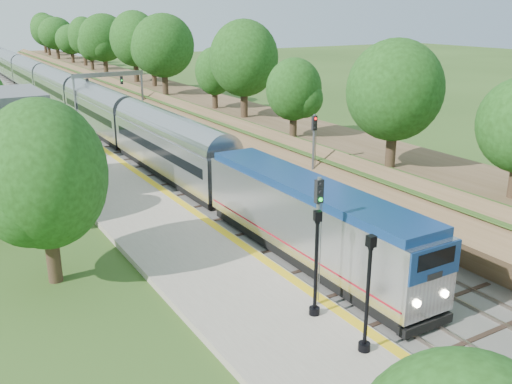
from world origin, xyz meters
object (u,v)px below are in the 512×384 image
train (59,93)px  signal_platform (318,229)px  signal_gantry (109,84)px  lamppost_mid (367,301)px  lamppost_far (316,270)px  signal_farside (314,149)px

train → signal_platform: (-2.90, -62.98, 1.90)m
signal_gantry → signal_platform: size_ratio=1.39×
lamppost_mid → lamppost_far: lamppost_mid is taller
lamppost_far → signal_platform: 1.78m
signal_gantry → signal_platform: bearing=-96.4°
train → signal_platform: signal_platform is taller
signal_farside → signal_gantry: bearing=96.1°
lamppost_mid → signal_platform: size_ratio=0.81×
train → lamppost_far: (-3.44, -63.66, 0.35)m
signal_farside → signal_platform: bearing=-125.7°
train → lamppost_far: lamppost_far is taller
signal_gantry → signal_platform: (-5.37, -47.60, -0.73)m
signal_gantry → lamppost_mid: bearing=-96.5°
lamppost_far → signal_farside: signal_farside is taller
lamppost_mid → signal_platform: signal_platform is taller
train → signal_farside: 50.74m
lamppost_far → signal_platform: bearing=51.4°
signal_gantry → train: size_ratio=0.06×
signal_gantry → train: (-2.47, 15.39, -2.63)m
train → lamppost_far: 63.75m
train → lamppost_far: bearing=-93.1°
signal_gantry → lamppost_mid: 51.92m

